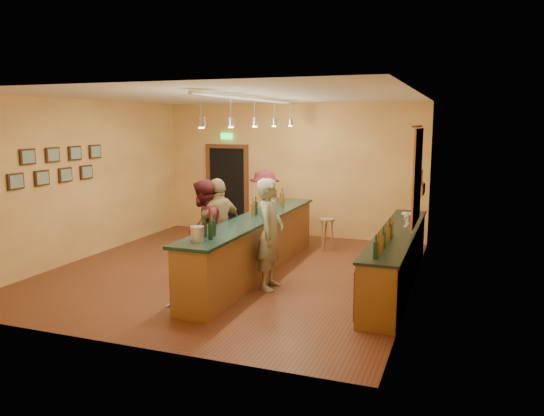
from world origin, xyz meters
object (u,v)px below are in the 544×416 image
(bartender, at_px, (270,234))
(back_counter, at_px, (397,257))
(tasting_bar, at_px, (255,241))
(bar_stool, at_px, (327,225))
(customer_a, at_px, (203,230))
(customer_b, at_px, (219,228))
(customer_c, at_px, (265,209))

(bartender, bearing_deg, back_counter, -69.31)
(tasting_bar, distance_m, bar_stool, 2.34)
(bartender, xyz_separation_m, customer_a, (-1.31, 0.14, -0.04))
(bartender, relative_size, bar_stool, 2.63)
(tasting_bar, xyz_separation_m, bartender, (0.55, -0.70, 0.32))
(back_counter, height_order, bartender, bartender)
(customer_a, height_order, bar_stool, customer_a)
(back_counter, height_order, tasting_bar, tasting_bar)
(back_counter, xyz_separation_m, tasting_bar, (-2.51, -0.18, 0.12))
(customer_b, xyz_separation_m, bar_stool, (1.33, 2.55, -0.33))
(tasting_bar, xyz_separation_m, customer_b, (-0.55, -0.35, 0.28))
(customer_b, xyz_separation_m, customer_c, (0.00, 2.28, -0.02))
(customer_c, bearing_deg, tasting_bar, 4.15)
(customer_b, bearing_deg, customer_a, -22.96)
(tasting_bar, bearing_deg, bar_stool, 70.52)
(tasting_bar, bearing_deg, customer_a, -143.54)
(bartender, height_order, bar_stool, bartender)
(customer_a, bearing_deg, customer_b, 128.25)
(back_counter, height_order, customer_a, customer_a)
(bartender, bearing_deg, bar_stool, -8.02)
(bartender, xyz_separation_m, bar_stool, (0.23, 2.90, -0.37))
(bartender, height_order, customer_a, bartender)
(customer_b, height_order, bar_stool, customer_b)
(customer_b, bearing_deg, customer_c, -158.12)
(customer_b, height_order, customer_c, customer_b)
(customer_a, height_order, customer_b, customer_b)
(customer_c, bearing_deg, customer_a, -16.46)
(bar_stool, bearing_deg, bartender, -94.48)
(tasting_bar, height_order, customer_c, customer_c)
(tasting_bar, relative_size, bar_stool, 7.28)
(bar_stool, bearing_deg, back_counter, -49.38)
(customer_a, height_order, customer_c, customer_a)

